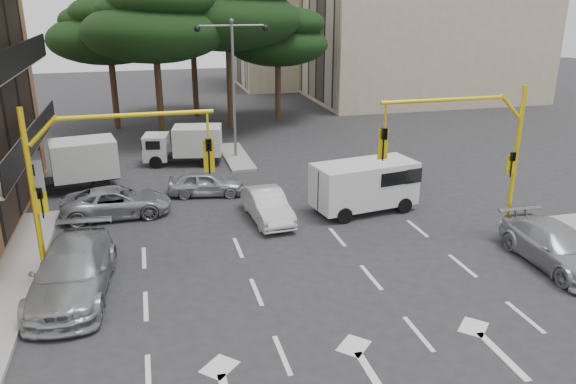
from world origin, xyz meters
name	(u,v)px	position (x,y,z in m)	size (l,w,h in m)	color
ground	(315,284)	(0.00, 0.00, 0.00)	(120.00, 120.00, 0.00)	#28282B
median_strip	(236,157)	(0.00, 16.00, 0.07)	(1.40, 6.00, 0.15)	gray
apartment_beige_far	(311,3)	(12.95, 44.00, 8.35)	(16.20, 12.15, 16.70)	tan
pine_left_near	(155,21)	(-3.94, 21.96, 7.60)	(9.15, 9.15, 10.23)	#382616
pine_center	(228,8)	(1.06, 23.96, 8.30)	(9.98, 9.98, 11.16)	#382616
pine_left_far	(109,29)	(-6.94, 25.96, 6.91)	(8.32, 8.32, 9.30)	#382616
pine_right	(279,37)	(5.06, 25.96, 6.22)	(7.49, 7.49, 8.37)	#382616
pine_back	(192,17)	(-0.94, 28.96, 7.60)	(9.15, 9.15, 10.23)	#382616
signal_mast_right	(476,144)	(6.80, 1.99, 3.88)	(5.79, 0.37, 6.00)	yellow
signal_mast_left	(92,171)	(-6.80, 1.99, 3.88)	(5.79, 0.37, 6.00)	yellow
street_lamp_center	(233,65)	(0.00, 16.00, 5.43)	(4.16, 0.36, 7.77)	slate
car_white_hatch	(267,205)	(-0.30, 6.00, 0.65)	(1.38, 3.96, 1.31)	silver
car_blue_compact	(382,177)	(6.00, 8.41, 0.67)	(1.58, 3.92, 1.34)	#163EBA
car_silver_wagon	(72,271)	(-7.68, 1.33, 0.81)	(2.28, 5.62, 1.63)	#919598
car_silver_cross_a	(117,202)	(-6.52, 8.09, 0.64)	(2.12, 4.60, 1.28)	#9A9CA2
car_silver_cross_b	(206,183)	(-2.46, 9.84, 0.62)	(1.46, 3.62, 1.23)	#A7A9AF
car_silver_parked	(556,246)	(8.70, -0.73, 0.71)	(1.98, 4.88, 1.42)	#9FA1A7
van_white	(364,187)	(4.09, 6.00, 1.13)	(2.05, 4.53, 2.27)	silver
box_truck_a	(65,167)	(-9.00, 12.14, 1.24)	(2.12, 5.04, 2.48)	white
box_truck_b	(184,145)	(-3.04, 15.50, 1.08)	(1.85, 4.41, 2.17)	silver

